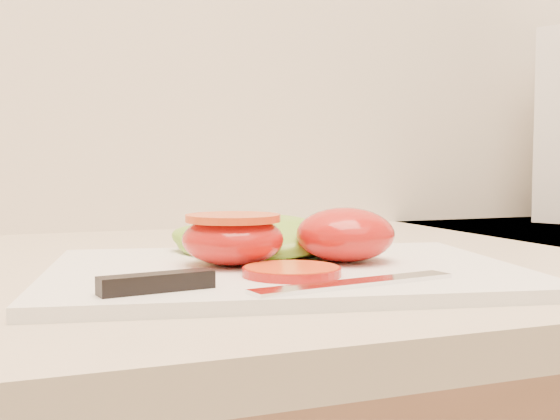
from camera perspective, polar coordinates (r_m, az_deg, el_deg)
name	(u,v)px	position (r m, az deg, el deg)	size (l,w,h in m)	color
cutting_board	(284,272)	(0.57, 0.36, -5.04)	(0.38, 0.27, 0.01)	white
tomato_half_dome	(345,235)	(0.60, 5.32, -2.00)	(0.08, 0.08, 0.05)	#B41C12
tomato_half_cut	(233,237)	(0.58, -3.84, -2.23)	(0.08, 0.08, 0.04)	#B41C12
tomato_slice_0	(292,271)	(0.52, 0.96, -4.99)	(0.07, 0.07, 0.01)	#D7551B
lettuce_leaf_0	(253,237)	(0.65, -2.23, -2.23)	(0.16, 0.11, 0.03)	#73B931
lettuce_leaf_1	(302,238)	(0.66, 1.77, -2.32)	(0.12, 0.08, 0.03)	#73B931
knife	(237,283)	(0.47, -3.51, -5.92)	(0.25, 0.06, 0.01)	silver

